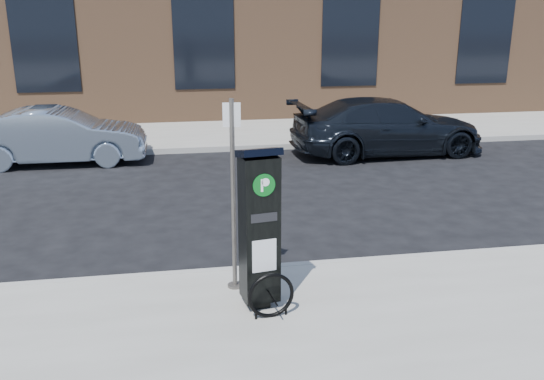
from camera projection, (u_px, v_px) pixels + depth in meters
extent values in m
plane|color=black|center=(256.00, 275.00, 8.43)|extent=(120.00, 120.00, 0.00)
cube|color=gray|center=(203.00, 114.00, 21.60)|extent=(60.00, 12.00, 0.15)
cube|color=#9E9B93|center=(256.00, 271.00, 8.39)|extent=(60.00, 0.12, 0.16)
cube|color=#9E9B93|center=(215.00, 149.00, 15.97)|extent=(60.00, 0.12, 0.16)
cube|color=brown|center=(196.00, 5.00, 23.28)|extent=(28.00, 10.00, 8.00)
cube|color=black|center=(44.00, 36.00, 18.04)|extent=(2.00, 0.06, 3.50)
cube|color=black|center=(204.00, 35.00, 18.84)|extent=(2.00, 0.06, 3.50)
cube|color=black|center=(350.00, 34.00, 19.64)|extent=(2.00, 0.06, 3.50)
cube|color=black|center=(486.00, 34.00, 20.45)|extent=(2.00, 0.06, 3.50)
cube|color=black|center=(260.00, 301.00, 7.25)|extent=(0.25, 0.25, 0.11)
cube|color=black|center=(259.00, 229.00, 6.97)|extent=(0.48, 0.44, 1.83)
cube|color=black|center=(259.00, 152.00, 6.69)|extent=(0.53, 0.49, 0.17)
cylinder|color=#064D14|center=(264.00, 185.00, 6.61)|extent=(0.27, 0.06, 0.27)
cube|color=white|center=(264.00, 185.00, 6.61)|extent=(0.10, 0.02, 0.15)
cube|color=silver|center=(264.00, 256.00, 6.87)|extent=(0.30, 0.06, 0.41)
cube|color=black|center=(264.00, 218.00, 6.73)|extent=(0.32, 0.06, 0.11)
cylinder|color=#55504B|center=(235.00, 285.00, 7.76)|extent=(0.20, 0.20, 0.03)
cylinder|color=#55504B|center=(233.00, 197.00, 7.39)|extent=(0.06, 0.06, 2.53)
cube|color=silver|center=(232.00, 115.00, 7.08)|extent=(0.22, 0.04, 0.30)
torus|color=black|center=(271.00, 296.00, 6.90)|extent=(0.58, 0.12, 0.58)
cylinder|color=black|center=(256.00, 315.00, 6.91)|extent=(0.03, 0.03, 0.11)
cylinder|color=black|center=(286.00, 310.00, 7.02)|extent=(0.03, 0.03, 0.11)
imported|color=#8192A4|center=(59.00, 136.00, 14.56)|extent=(4.30, 1.51, 1.42)
imported|color=black|center=(387.00, 126.00, 15.53)|extent=(5.32, 2.37, 1.52)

